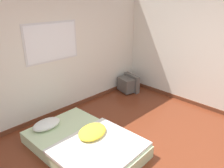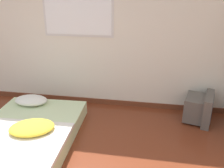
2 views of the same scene
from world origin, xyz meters
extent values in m
cube|color=silver|center=(0.00, 2.63, 1.30)|extent=(7.45, 0.06, 2.60)
cube|color=brown|center=(0.00, 2.59, 0.04)|extent=(7.45, 0.02, 0.09)
cube|color=silver|center=(0.02, 2.59, 1.59)|extent=(1.16, 0.01, 0.78)
cube|color=white|center=(0.02, 2.59, 1.59)|extent=(1.09, 0.01, 0.71)
cube|color=brown|center=(2.52, 0.00, 0.04)|extent=(0.02, 7.60, 0.09)
cube|color=beige|center=(-0.37, 1.21, 0.11)|extent=(1.35, 2.00, 0.21)
ellipsoid|color=silver|center=(-0.62, 1.95, 0.28)|extent=(0.53, 0.36, 0.14)
cube|color=silver|center=(-0.35, 0.84, 0.24)|extent=(1.34, 1.19, 0.05)
ellipsoid|color=yellow|center=(-0.21, 1.17, 0.30)|extent=(0.68, 0.60, 0.11)
cube|color=#56514C|center=(1.93, 2.30, 0.21)|extent=(0.37, 0.51, 0.36)
cube|color=#56514C|center=(2.12, 2.25, 0.23)|extent=(0.24, 0.57, 0.45)
cube|color=#283342|center=(2.18, 2.24, 0.24)|extent=(0.11, 0.44, 0.33)
camera|label=1|loc=(-2.18, -1.26, 2.44)|focal=35.00mm
camera|label=2|loc=(1.28, -1.35, 1.99)|focal=40.00mm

